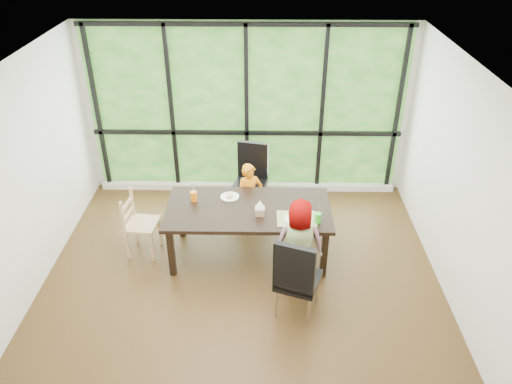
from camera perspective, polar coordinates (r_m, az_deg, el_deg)
ground at (r=6.45m, az=-1.64°, el=-9.48°), size 5.00×5.00×0.00m
back_wall at (r=7.68m, az=-1.08°, el=9.42°), size 5.00×0.00×5.00m
foliage_backdrop at (r=7.67m, az=-1.09°, el=9.37°), size 4.80×0.02×2.65m
window_mullions at (r=7.63m, az=-1.10°, el=9.25°), size 4.80×0.06×2.65m
window_sill at (r=8.17m, az=-1.01°, el=0.66°), size 4.80×0.12×0.10m
dining_table at (r=6.54m, az=-0.86°, el=-4.60°), size 2.15×1.13×0.75m
chair_window_leather at (r=7.35m, az=-0.71°, el=1.32°), size 0.55×0.55×1.08m
chair_interior_leather at (r=5.63m, az=4.92°, el=-9.54°), size 0.59×0.59×1.08m
chair_end_beech at (r=6.72m, az=-13.04°, el=-3.66°), size 0.44×0.46×0.90m
child_toddler at (r=6.98m, az=-0.72°, el=-0.62°), size 0.44×0.37×1.04m
child_older at (r=5.94m, az=5.02°, el=-6.16°), size 0.60×0.39×1.21m
placemat at (r=6.14m, az=4.71°, el=-3.09°), size 0.49×0.36×0.01m
plate_far at (r=6.55m, az=-3.05°, el=-0.56°), size 0.25×0.25×0.02m
plate_near at (r=6.13m, az=4.49°, el=-3.11°), size 0.25×0.25×0.02m
orange_cup at (r=6.49m, az=-7.21°, el=-0.49°), size 0.09×0.09×0.14m
green_cup at (r=6.07m, az=7.14°, el=-2.99°), size 0.08×0.08×0.13m
tissue_box at (r=6.17m, az=0.45°, el=-2.24°), size 0.12×0.12×0.10m
crepe_rolls_far at (r=6.54m, az=-3.06°, el=-0.37°), size 0.10×0.12×0.04m
crepe_rolls_near at (r=6.11m, az=4.50°, el=-2.91°), size 0.15×0.12×0.04m
straw_white at (r=6.44m, az=-7.27°, el=0.33°), size 0.01×0.04×0.20m
straw_pink at (r=6.01m, az=7.21°, el=-2.15°), size 0.01×0.04×0.20m
tissue at (r=6.11m, az=0.45°, el=-1.41°), size 0.12×0.12×0.11m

